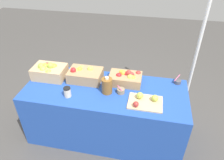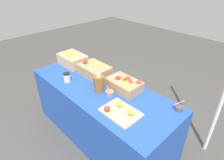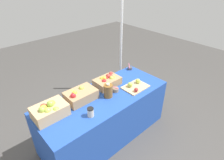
# 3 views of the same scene
# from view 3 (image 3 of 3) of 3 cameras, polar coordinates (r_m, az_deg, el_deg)

# --- Properties ---
(ground_plane) EXTENTS (10.00, 10.00, 0.00)m
(ground_plane) POSITION_cam_3_polar(r_m,az_deg,el_deg) (3.09, -2.14, -16.00)
(ground_plane) COLOR #474442
(table) EXTENTS (1.90, 0.76, 0.74)m
(table) POSITION_cam_3_polar(r_m,az_deg,el_deg) (2.83, -2.29, -10.91)
(table) COLOR #234CAD
(table) RESTS_ON ground_plane
(apple_crate_left) EXTENTS (0.39, 0.27, 0.21)m
(apple_crate_left) POSITION_cam_3_polar(r_m,az_deg,el_deg) (2.33, -18.44, -8.79)
(apple_crate_left) COLOR tan
(apple_crate_left) RESTS_ON table
(apple_crate_middle) EXTENTS (0.40, 0.28, 0.18)m
(apple_crate_middle) POSITION_cam_3_polar(r_m,az_deg,el_deg) (2.51, -9.66, -4.57)
(apple_crate_middle) COLOR tan
(apple_crate_middle) RESTS_ON table
(apple_crate_right) EXTENTS (0.38, 0.25, 0.17)m
(apple_crate_right) POSITION_cam_3_polar(r_m,az_deg,el_deg) (2.79, -1.42, -0.25)
(apple_crate_right) COLOR tan
(apple_crate_right) RESTS_ON table
(cutting_board_front) EXTENTS (0.36, 0.27, 0.09)m
(cutting_board_front) POSITION_cam_3_polar(r_m,az_deg,el_deg) (2.77, 7.02, -1.82)
(cutting_board_front) COLOR #D1B284
(cutting_board_front) RESTS_ON table
(sample_bowl_near) EXTENTS (0.09, 0.09, 0.10)m
(sample_bowl_near) POSITION_cam_3_polar(r_m,az_deg,el_deg) (2.66, 1.08, -2.98)
(sample_bowl_near) COLOR gray
(sample_bowl_near) RESTS_ON table
(sample_bowl_mid) EXTENTS (0.09, 0.09, 0.10)m
(sample_bowl_mid) POSITION_cam_3_polar(r_m,az_deg,el_deg) (3.26, 5.47, 3.61)
(sample_bowl_mid) COLOR #4C4C51
(sample_bowl_mid) RESTS_ON table
(cider_jug) EXTENTS (0.12, 0.12, 0.21)m
(cider_jug) POSITION_cam_3_polar(r_m,az_deg,el_deg) (2.53, -1.18, -3.28)
(cider_jug) COLOR brown
(cider_jug) RESTS_ON table
(coffee_cup) EXTENTS (0.08, 0.08, 0.12)m
(coffee_cup) POSITION_cam_3_polar(r_m,az_deg,el_deg) (2.25, -6.53, -9.68)
(coffee_cup) COLOR beige
(coffee_cup) RESTS_ON table
(tent_pole) EXTENTS (0.04, 0.04, 2.11)m
(tent_pole) POSITION_cam_3_polar(r_m,az_deg,el_deg) (3.59, 2.78, 11.52)
(tent_pole) COLOR white
(tent_pole) RESTS_ON ground_plane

